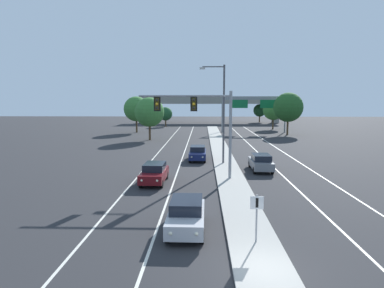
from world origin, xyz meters
TOP-DOWN VIEW (x-y plane):
  - ground_plane at (0.00, 0.00)m, footprint 260.00×260.00m
  - median_island at (0.00, 18.00)m, footprint 2.40×110.00m
  - lane_stripe_oncoming_center at (-4.70, 25.00)m, footprint 0.14×100.00m
  - lane_stripe_receding_center at (4.70, 25.00)m, footprint 0.14×100.00m
  - edge_stripe_left at (-8.00, 25.00)m, footprint 0.14×100.00m
  - edge_stripe_right at (8.00, 25.00)m, footprint 0.14×100.00m
  - overhead_signal_mast at (-2.50, 15.49)m, footprint 7.63×0.44m
  - median_sign_post at (0.09, 2.54)m, footprint 0.60×0.10m
  - street_lamp_median at (-0.45, 22.51)m, footprint 2.58×0.28m
  - car_oncoming_silver at (-3.18, 4.24)m, footprint 1.86×4.49m
  - car_oncoming_darkred at (-6.23, 14.23)m, footprint 1.91×4.51m
  - car_oncoming_navy at (-2.91, 24.82)m, footprint 1.86×4.48m
  - car_receding_grey at (3.12, 19.33)m, footprint 1.82×4.47m
  - highway_sign_gantry at (8.20, 58.77)m, footprint 13.28×0.42m
  - overpass_bridge at (0.00, 89.39)m, footprint 42.40×6.40m
  - tree_far_left_a at (-11.79, 73.92)m, footprint 3.43×3.43m
  - tree_far_right_a at (13.80, 66.39)m, footprint 4.75×4.75m
  - tree_far_left_c at (-16.10, 57.83)m, footprint 5.15×5.15m
  - tree_far_left_b at (-11.25, 44.27)m, footprint 4.94×4.94m
  - tree_far_right_b at (13.97, 53.48)m, footprint 5.61×5.61m
  - tree_far_right_c at (14.98, 92.17)m, footprint 3.83×3.83m

SIDE VIEW (x-z plane):
  - ground_plane at x=0.00m, z-range 0.00..0.00m
  - lane_stripe_oncoming_center at x=-4.70m, z-range 0.00..0.01m
  - lane_stripe_receding_center at x=4.70m, z-range 0.00..0.01m
  - edge_stripe_left at x=-8.00m, z-range 0.00..0.01m
  - edge_stripe_right at x=8.00m, z-range 0.00..0.01m
  - median_island at x=0.00m, z-range 0.00..0.15m
  - car_oncoming_silver at x=-3.18m, z-range 0.03..1.61m
  - car_oncoming_darkred at x=-6.23m, z-range 0.03..1.61m
  - car_oncoming_navy at x=-2.91m, z-range 0.03..1.61m
  - car_receding_grey at x=3.12m, z-range 0.03..1.61m
  - median_sign_post at x=0.09m, z-range 0.49..2.69m
  - tree_far_left_a at x=-11.79m, z-range 0.75..5.71m
  - tree_far_right_c at x=14.98m, z-range 0.84..6.38m
  - tree_far_right_a at x=13.80m, z-range 1.05..7.93m
  - tree_far_left_b at x=-11.25m, z-range 1.09..8.23m
  - tree_far_left_c at x=-16.10m, z-range 1.14..8.60m
  - tree_far_right_b at x=13.97m, z-range 1.25..9.37m
  - overhead_signal_mast at x=-2.50m, z-range 1.72..8.92m
  - overpass_bridge at x=0.00m, z-range 1.96..9.61m
  - street_lamp_median at x=-0.45m, z-range 0.79..10.79m
  - highway_sign_gantry at x=8.20m, z-range 2.41..9.91m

